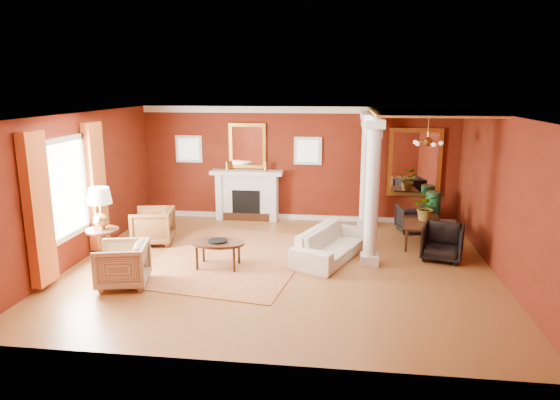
# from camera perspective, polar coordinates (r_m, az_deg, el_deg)

# --- Properties ---
(ground) EXTENTS (8.00, 8.00, 0.00)m
(ground) POSITION_cam_1_polar(r_m,az_deg,el_deg) (9.76, 0.13, -7.51)
(ground) COLOR brown
(ground) RESTS_ON ground
(room_shell) EXTENTS (8.04, 7.04, 2.92)m
(room_shell) POSITION_cam_1_polar(r_m,az_deg,el_deg) (9.25, 0.14, 4.29)
(room_shell) COLOR #5E190D
(room_shell) RESTS_ON ground
(fireplace) EXTENTS (1.85, 0.42, 1.29)m
(fireplace) POSITION_cam_1_polar(r_m,az_deg,el_deg) (12.92, -3.78, 0.57)
(fireplace) COLOR silver
(fireplace) RESTS_ON ground
(overmantel_mirror) EXTENTS (0.95, 0.07, 1.15)m
(overmantel_mirror) POSITION_cam_1_polar(r_m,az_deg,el_deg) (12.85, -3.75, 6.18)
(overmantel_mirror) COLOR gold
(overmantel_mirror) RESTS_ON fireplace
(flank_window_left) EXTENTS (0.70, 0.07, 0.70)m
(flank_window_left) POSITION_cam_1_polar(r_m,az_deg,el_deg) (13.25, -10.37, 5.77)
(flank_window_left) COLOR silver
(flank_window_left) RESTS_ON room_shell
(flank_window_right) EXTENTS (0.70, 0.07, 0.70)m
(flank_window_right) POSITION_cam_1_polar(r_m,az_deg,el_deg) (12.67, 3.20, 5.63)
(flank_window_right) COLOR silver
(flank_window_right) RESTS_ON room_shell
(left_window) EXTENTS (0.21, 2.55, 2.60)m
(left_window) POSITION_cam_1_polar(r_m,az_deg,el_deg) (10.04, -22.95, 0.50)
(left_window) COLOR white
(left_window) RESTS_ON room_shell
(column_front) EXTENTS (0.36, 0.36, 2.80)m
(column_front) POSITION_cam_1_polar(r_m,az_deg,el_deg) (9.60, 10.49, 0.80)
(column_front) COLOR silver
(column_front) RESTS_ON ground
(column_back) EXTENTS (0.36, 0.36, 2.80)m
(column_back) POSITION_cam_1_polar(r_m,az_deg,el_deg) (12.25, 9.82, 3.45)
(column_back) COLOR silver
(column_back) RESTS_ON ground
(header_beam) EXTENTS (0.30, 3.20, 0.32)m
(header_beam) POSITION_cam_1_polar(r_m,az_deg,el_deg) (11.01, 10.30, 8.63)
(header_beam) COLOR silver
(header_beam) RESTS_ON column_front
(amber_ceiling) EXTENTS (2.30, 3.40, 0.04)m
(amber_ceiling) POSITION_cam_1_polar(r_m,az_deg,el_deg) (10.97, 16.48, 9.61)
(amber_ceiling) COLOR #E18C42
(amber_ceiling) RESTS_ON room_shell
(dining_mirror) EXTENTS (1.30, 0.07, 1.70)m
(dining_mirror) POSITION_cam_1_polar(r_m,az_deg,el_deg) (12.79, 15.15, 4.14)
(dining_mirror) COLOR gold
(dining_mirror) RESTS_ON room_shell
(chandelier) EXTENTS (0.60, 0.62, 0.75)m
(chandelier) POSITION_cam_1_polar(r_m,az_deg,el_deg) (11.08, 16.49, 6.40)
(chandelier) COLOR #B18037
(chandelier) RESTS_ON room_shell
(crown_trim) EXTENTS (8.00, 0.08, 0.16)m
(crown_trim) POSITION_cam_1_polar(r_m,az_deg,el_deg) (12.59, 2.11, 10.26)
(crown_trim) COLOR silver
(crown_trim) RESTS_ON room_shell
(base_trim) EXTENTS (8.00, 0.08, 0.12)m
(base_trim) POSITION_cam_1_polar(r_m,az_deg,el_deg) (13.02, 2.01, -1.96)
(base_trim) COLOR silver
(base_trim) RESTS_ON ground
(rug) EXTENTS (3.46, 4.26, 0.02)m
(rug) POSITION_cam_1_polar(r_m,az_deg,el_deg) (10.21, -5.73, -6.59)
(rug) COLOR maroon
(rug) RESTS_ON ground
(sofa) EXTENTS (1.37, 2.19, 0.83)m
(sofa) POSITION_cam_1_polar(r_m,az_deg,el_deg) (10.08, 5.88, -4.41)
(sofa) COLOR beige
(sofa) RESTS_ON ground
(armchair_leopard) EXTENTS (0.92, 0.96, 0.87)m
(armchair_leopard) POSITION_cam_1_polar(r_m,az_deg,el_deg) (11.32, -14.33, -2.70)
(armchair_leopard) COLOR black
(armchair_leopard) RESTS_ON ground
(armchair_stripe) EXTENTS (0.93, 0.97, 0.85)m
(armchair_stripe) POSITION_cam_1_polar(r_m,az_deg,el_deg) (9.11, -17.59, -6.82)
(armchair_stripe) COLOR tan
(armchair_stripe) RESTS_ON ground
(coffee_table) EXTENTS (1.02, 1.02, 0.51)m
(coffee_table) POSITION_cam_1_polar(r_m,az_deg,el_deg) (9.59, -7.10, -5.03)
(coffee_table) COLOR black
(coffee_table) RESTS_ON ground
(coffee_book) EXTENTS (0.17, 0.05, 0.23)m
(coffee_book) POSITION_cam_1_polar(r_m,az_deg,el_deg) (9.60, -7.35, -4.01)
(coffee_book) COLOR black
(coffee_book) RESTS_ON coffee_table
(side_table) EXTENTS (0.61, 0.61, 1.53)m
(side_table) POSITION_cam_1_polar(r_m,az_deg,el_deg) (10.11, -19.79, -1.42)
(side_table) COLOR black
(side_table) RESTS_ON ground
(dining_table) EXTENTS (0.63, 1.49, 0.81)m
(dining_table) POSITION_cam_1_polar(r_m,az_deg,el_deg) (11.40, 15.97, -2.85)
(dining_table) COLOR black
(dining_table) RESTS_ON ground
(dining_chair_near) EXTENTS (0.93, 0.90, 0.79)m
(dining_chair_near) POSITION_cam_1_polar(r_m,az_deg,el_deg) (10.48, 18.08, -4.44)
(dining_chair_near) COLOR black
(dining_chair_near) RESTS_ON ground
(dining_chair_far) EXTENTS (0.79, 0.76, 0.70)m
(dining_chair_far) POSITION_cam_1_polar(r_m,az_deg,el_deg) (12.26, 14.92, -1.94)
(dining_chair_far) COLOR black
(dining_chair_far) RESTS_ON ground
(green_urn) EXTENTS (0.39, 0.39, 0.93)m
(green_urn) POSITION_cam_1_polar(r_m,az_deg,el_deg) (12.64, 17.02, -1.57)
(green_urn) COLOR #154222
(green_urn) RESTS_ON ground
(potted_plant) EXTENTS (0.68, 0.72, 0.47)m
(potted_plant) POSITION_cam_1_polar(r_m,az_deg,el_deg) (11.31, 16.48, 0.33)
(potted_plant) COLOR #26591E
(potted_plant) RESTS_ON dining_table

